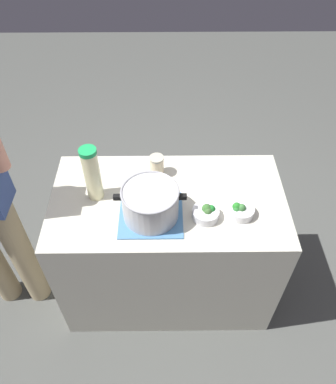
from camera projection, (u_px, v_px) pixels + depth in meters
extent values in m
plane|color=#4D4F4A|center=(168.00, 283.00, 2.63)|extent=(8.00, 8.00, 0.00)
cube|color=beige|center=(168.00, 247.00, 2.31)|extent=(1.25, 0.68, 0.88)
cube|color=teal|center=(151.00, 215.00, 1.90)|extent=(0.32, 0.30, 0.01)
cylinder|color=#B7B7BC|center=(150.00, 203.00, 1.84)|extent=(0.28, 0.28, 0.17)
torus|color=#99999E|center=(150.00, 192.00, 1.78)|extent=(0.28, 0.28, 0.01)
cube|color=black|center=(183.00, 197.00, 1.81)|extent=(0.04, 0.02, 0.02)
cube|color=black|center=(117.00, 197.00, 1.80)|extent=(0.04, 0.02, 0.02)
cylinder|color=beige|center=(92.00, 176.00, 1.89)|extent=(0.08, 0.08, 0.30)
cylinder|color=#19984D|center=(87.00, 151.00, 1.78)|extent=(0.09, 0.09, 0.02)
ellipsoid|color=yellow|center=(89.00, 172.00, 1.87)|extent=(0.04, 0.04, 0.01)
cylinder|color=beige|center=(157.00, 166.00, 2.08)|extent=(0.08, 0.08, 0.11)
cylinder|color=#B2AD99|center=(157.00, 158.00, 2.03)|extent=(0.08, 0.08, 0.01)
cylinder|color=silver|center=(205.00, 214.00, 1.88)|extent=(0.14, 0.14, 0.05)
ellipsoid|color=#1F782A|center=(211.00, 209.00, 1.87)|extent=(0.04, 0.04, 0.05)
ellipsoid|color=#35652B|center=(207.00, 209.00, 1.87)|extent=(0.05, 0.05, 0.06)
ellipsoid|color=#3C6431|center=(208.00, 212.00, 1.86)|extent=(0.04, 0.04, 0.05)
cylinder|color=silver|center=(241.00, 211.00, 1.89)|extent=(0.13, 0.13, 0.05)
ellipsoid|color=#2F7933|center=(236.00, 209.00, 1.87)|extent=(0.04, 0.04, 0.04)
ellipsoid|color=#247724|center=(237.00, 207.00, 1.88)|extent=(0.04, 0.04, 0.05)
ellipsoid|color=#397137|center=(242.00, 208.00, 1.87)|extent=(0.04, 0.04, 0.05)
cylinder|color=tan|center=(22.00, 255.00, 2.25)|extent=(0.14, 0.14, 0.90)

